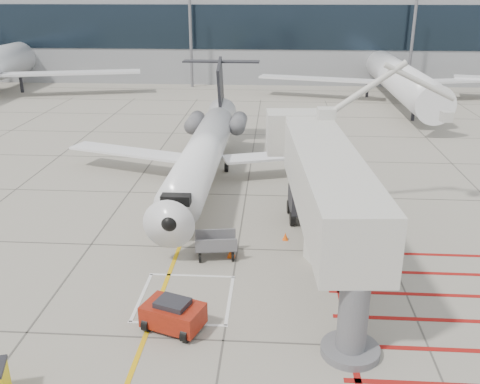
{
  "coord_description": "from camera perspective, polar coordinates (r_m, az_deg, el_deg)",
  "views": [
    {
      "loc": [
        1.84,
        -21.56,
        13.03
      ],
      "look_at": [
        0.0,
        6.0,
        2.5
      ],
      "focal_mm": 40.0,
      "sensor_mm": 36.0,
      "label": 1
    }
  ],
  "objects": [
    {
      "name": "terminal_glass_band",
      "position": [
        78.1,
        10.25,
        16.86
      ],
      "size": [
        180.0,
        0.1,
        6.0
      ],
      "primitive_type": "cube",
      "color": "black",
      "rests_on": "ground_plane"
    },
    {
      "name": "terminal_building",
      "position": [
        92.12,
        9.29,
        16.86
      ],
      "size": [
        180.0,
        28.0,
        14.0
      ],
      "primitive_type": "cube",
      "color": "gray",
      "rests_on": "ground_plane"
    },
    {
      "name": "bg_aircraft_c",
      "position": [
        69.5,
        16.31,
        13.89
      ],
      "size": [
        33.3,
        37.01,
        11.1
      ],
      "primitive_type": null,
      "color": "silver",
      "rests_on": "ground_plane"
    },
    {
      "name": "ground_plane",
      "position": [
        25.26,
        -0.92,
        -10.19
      ],
      "size": [
        260.0,
        260.0,
        0.0
      ],
      "primitive_type": "plane",
      "color": "gray",
      "rests_on": "ground"
    },
    {
      "name": "pushback_tug",
      "position": [
        22.39,
        -7.15,
        -12.75
      ],
      "size": [
        2.75,
        2.21,
        1.39
      ],
      "primitive_type": null,
      "rotation": [
        0.0,
        0.0,
        -0.35
      ],
      "color": "maroon",
      "rests_on": "ground_plane"
    },
    {
      "name": "cone_nose",
      "position": [
        27.82,
        -0.95,
        -6.4
      ],
      "size": [
        0.41,
        0.41,
        0.57
      ],
      "primitive_type": "cone",
      "color": "#F4560C",
      "rests_on": "ground_plane"
    },
    {
      "name": "jet_bridge",
      "position": [
        25.56,
        9.34,
        -0.38
      ],
      "size": [
        10.61,
        20.05,
        7.77
      ],
      "primitive_type": null,
      "rotation": [
        0.0,
        0.0,
        0.07
      ],
      "color": "beige",
      "rests_on": "ground_plane"
    },
    {
      "name": "baggage_cart",
      "position": [
        27.68,
        -2.58,
        -5.68
      ],
      "size": [
        2.29,
        1.63,
        1.34
      ],
      "primitive_type": null,
      "rotation": [
        0.0,
        0.0,
        0.14
      ],
      "color": "#59585D",
      "rests_on": "ground_plane"
    },
    {
      "name": "cone_side",
      "position": [
        29.75,
        4.86,
        -4.73
      ],
      "size": [
        0.31,
        0.31,
        0.43
      ],
      "primitive_type": "cone",
      "color": "#FF5A0D",
      "rests_on": "ground_plane"
    },
    {
      "name": "ground_power_unit",
      "position": [
        27.69,
        9.7,
        -5.32
      ],
      "size": [
        2.75,
        2.23,
        1.9
      ],
      "primitive_type": null,
      "rotation": [
        0.0,
        0.0,
        0.4
      ],
      "color": "silver",
      "rests_on": "ground_plane"
    },
    {
      "name": "regional_jet",
      "position": [
        35.26,
        -4.47,
        5.39
      ],
      "size": [
        22.41,
        28.14,
        7.32
      ],
      "primitive_type": null,
      "rotation": [
        0.0,
        0.0,
        -0.01
      ],
      "color": "white",
      "rests_on": "ground_plane"
    }
  ]
}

